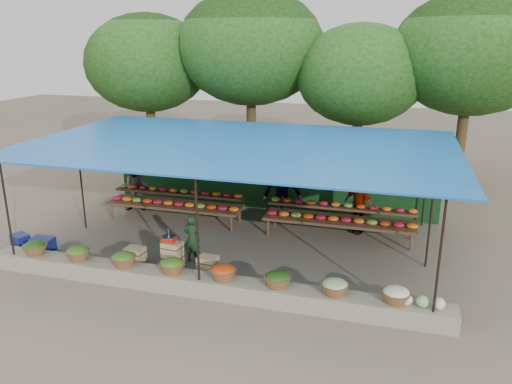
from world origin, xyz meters
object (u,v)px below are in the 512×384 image
(crate_counter, at_px, (172,260))
(blue_crate_front, at_px, (42,244))
(blue_crate_back, at_px, (20,240))
(vendor_seated, at_px, (192,239))
(weighing_scale, at_px, (169,239))

(crate_counter, height_order, blue_crate_front, crate_counter)
(blue_crate_front, height_order, blue_crate_back, blue_crate_front)
(crate_counter, distance_m, vendor_seated, 0.77)
(weighing_scale, distance_m, blue_crate_front, 3.85)
(blue_crate_back, bearing_deg, weighing_scale, 18.01)
(crate_counter, distance_m, blue_crate_back, 4.69)
(crate_counter, height_order, weighing_scale, weighing_scale)
(blue_crate_back, bearing_deg, blue_crate_front, 11.57)
(crate_counter, height_order, blue_crate_back, crate_counter)
(blue_crate_front, bearing_deg, crate_counter, -4.30)
(crate_counter, xyz_separation_m, vendor_seated, (0.27, 0.65, 0.31))
(crate_counter, relative_size, blue_crate_back, 4.92)
(vendor_seated, bearing_deg, blue_crate_back, 8.52)
(crate_counter, distance_m, blue_crate_front, 3.84)
(blue_crate_front, relative_size, blue_crate_back, 1.19)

